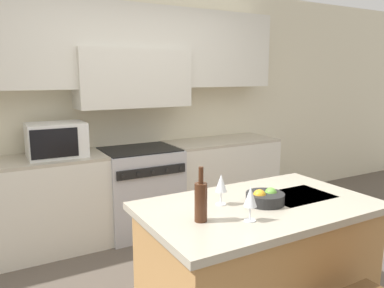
{
  "coord_description": "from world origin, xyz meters",
  "views": [
    {
      "loc": [
        -1.42,
        -2.0,
        1.68
      ],
      "look_at": [
        0.02,
        0.56,
        1.14
      ],
      "focal_mm": 35.0,
      "sensor_mm": 36.0,
      "label": 1
    }
  ],
  "objects_px": {
    "range_stove": "(140,190)",
    "microwave": "(56,140)",
    "wine_glass_far": "(221,184)",
    "fruit_bowl": "(265,198)",
    "wine_bottle": "(201,201)",
    "wine_glass_near": "(250,198)"
  },
  "relations": [
    {
      "from": "wine_glass_far",
      "to": "fruit_bowl",
      "type": "bearing_deg",
      "value": -26.22
    },
    {
      "from": "range_stove",
      "to": "microwave",
      "type": "bearing_deg",
      "value": 178.71
    },
    {
      "from": "wine_glass_near",
      "to": "fruit_bowl",
      "type": "distance_m",
      "value": 0.33
    },
    {
      "from": "wine_bottle",
      "to": "wine_glass_far",
      "type": "height_order",
      "value": "wine_bottle"
    },
    {
      "from": "wine_glass_near",
      "to": "wine_glass_far",
      "type": "height_order",
      "value": "same"
    },
    {
      "from": "fruit_bowl",
      "to": "range_stove",
      "type": "bearing_deg",
      "value": 92.14
    },
    {
      "from": "range_stove",
      "to": "microwave",
      "type": "height_order",
      "value": "microwave"
    },
    {
      "from": "wine_bottle",
      "to": "fruit_bowl",
      "type": "height_order",
      "value": "wine_bottle"
    },
    {
      "from": "wine_bottle",
      "to": "wine_glass_far",
      "type": "xyz_separation_m",
      "value": [
        0.25,
        0.17,
        0.02
      ]
    },
    {
      "from": "range_stove",
      "to": "wine_glass_far",
      "type": "xyz_separation_m",
      "value": [
        -0.18,
        -1.83,
        0.57
      ]
    },
    {
      "from": "wine_glass_far",
      "to": "fruit_bowl",
      "type": "xyz_separation_m",
      "value": [
        0.25,
        -0.12,
        -0.09
      ]
    },
    {
      "from": "wine_glass_near",
      "to": "range_stove",
      "type": "bearing_deg",
      "value": 85.07
    },
    {
      "from": "wine_glass_far",
      "to": "wine_glass_near",
      "type": "bearing_deg",
      "value": -91.43
    },
    {
      "from": "wine_glass_near",
      "to": "wine_glass_far",
      "type": "bearing_deg",
      "value": 88.57
    },
    {
      "from": "microwave",
      "to": "wine_glass_far",
      "type": "relative_size",
      "value": 2.7
    },
    {
      "from": "wine_glass_far",
      "to": "range_stove",
      "type": "bearing_deg",
      "value": 84.51
    },
    {
      "from": "range_stove",
      "to": "wine_glass_near",
      "type": "bearing_deg",
      "value": -94.93
    },
    {
      "from": "wine_bottle",
      "to": "fruit_bowl",
      "type": "bearing_deg",
      "value": 5.44
    },
    {
      "from": "wine_bottle",
      "to": "wine_glass_near",
      "type": "xyz_separation_m",
      "value": [
        0.24,
        -0.13,
        0.02
      ]
    },
    {
      "from": "microwave",
      "to": "wine_glass_near",
      "type": "relative_size",
      "value": 2.7
    },
    {
      "from": "fruit_bowl",
      "to": "wine_glass_far",
      "type": "bearing_deg",
      "value": 153.78
    },
    {
      "from": "range_stove",
      "to": "wine_glass_far",
      "type": "distance_m",
      "value": 1.92
    }
  ]
}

